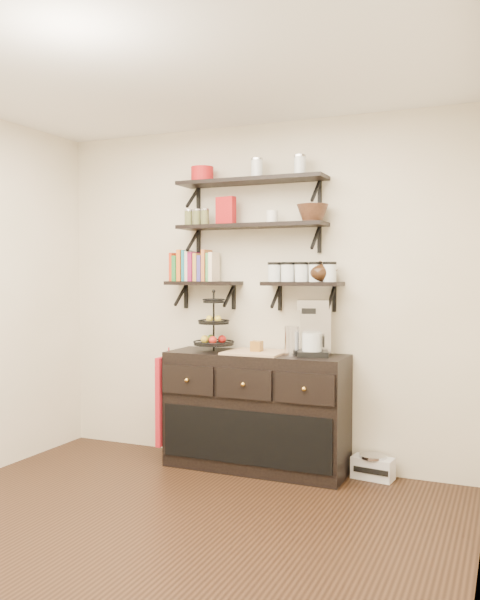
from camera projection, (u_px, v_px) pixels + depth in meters
name	position (u px, v px, depth m)	size (l,w,h in m)	color
floor	(141.00, 543.00, 3.55)	(3.50, 3.50, 0.00)	black
ceiling	(138.00, 54.00, 3.44)	(3.50, 3.50, 0.02)	white
back_wall	(257.00, 294.00, 5.10)	(3.50, 0.02, 2.70)	silver
right_wall	(478.00, 310.00, 2.80)	(0.02, 3.50, 2.70)	silver
shelf_top	(251.00, 181.00, 4.94)	(1.20, 0.27, 0.23)	black
shelf_mid	(251.00, 226.00, 4.96)	(1.20, 0.27, 0.23)	black
shelf_low_left	(204.00, 284.00, 5.15)	(0.60, 0.25, 0.23)	black
shelf_low_right	(303.00, 285.00, 4.82)	(0.60, 0.25, 0.23)	black
cookbooks	(196.00, 267.00, 5.17)	(0.40, 0.15, 0.26)	red
glass_canisters	(301.00, 273.00, 4.82)	(0.54, 0.10, 0.13)	silver
sideboard	(256.00, 411.00, 4.89)	(1.40, 0.50, 0.92)	black
fruit_stand	(214.00, 331.00, 5.01)	(0.31, 0.31, 0.46)	black
candle	(257.00, 346.00, 4.86)	(0.08, 0.08, 0.08)	brown
coffee_maker	(314.00, 329.00, 4.71)	(0.28, 0.28, 0.42)	black
thermal_carafe	(292.00, 341.00, 4.73)	(0.11, 0.11, 0.22)	silver
apron	(167.00, 400.00, 5.08)	(0.04, 0.30, 0.70)	#A7122A
radio	(373.00, 467.00, 4.67)	(0.32, 0.23, 0.18)	silver
recipe_box	(226.00, 211.00, 5.03)	(0.16, 0.06, 0.22)	#A41215
walnut_bowl	(313.00, 213.00, 4.75)	(0.24, 0.24, 0.13)	black
ramekins	(272.00, 217.00, 4.88)	(0.09, 0.09, 0.10)	white
teapot	(320.00, 271.00, 4.76)	(0.21, 0.16, 0.16)	black
red_pot	(202.00, 174.00, 5.10)	(0.18, 0.18, 0.12)	#A41215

